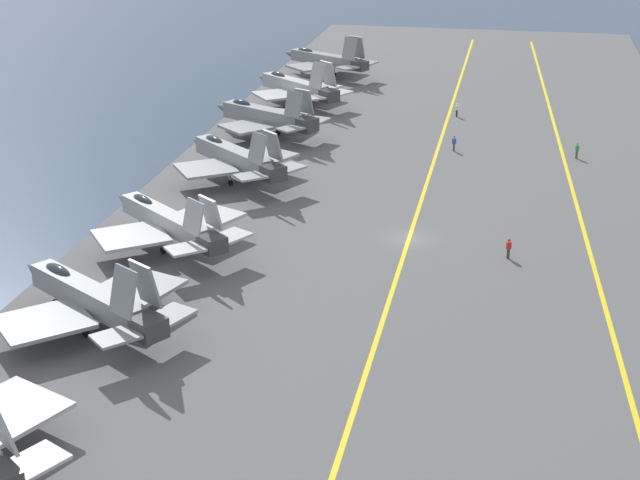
# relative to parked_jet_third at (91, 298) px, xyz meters

# --- Properties ---
(ground_plane) EXTENTS (2000.00, 2000.00, 0.00)m
(ground_plane) POSITION_rel_parked_jet_third_xyz_m (21.30, -19.70, -2.69)
(ground_plane) COLOR navy
(carrier_deck) EXTENTS (214.94, 54.86, 0.40)m
(carrier_deck) POSITION_rel_parked_jet_third_xyz_m (21.30, -19.70, -2.49)
(carrier_deck) COLOR #565659
(carrier_deck) RESTS_ON ground
(deck_stripe_foul_line) EXTENTS (193.20, 10.41, 0.01)m
(deck_stripe_foul_line) POSITION_rel_parked_jet_third_xyz_m (21.30, -34.79, -2.29)
(deck_stripe_foul_line) COLOR yellow
(deck_stripe_foul_line) RESTS_ON carrier_deck
(deck_stripe_centerline) EXTENTS (193.45, 0.36, 0.01)m
(deck_stripe_centerline) POSITION_rel_parked_jet_third_xyz_m (21.30, -19.70, -2.29)
(deck_stripe_centerline) COLOR yellow
(deck_stripe_centerline) RESTS_ON carrier_deck
(parked_jet_third) EXTENTS (13.73, 15.46, 6.32)m
(parked_jet_third) POSITION_rel_parked_jet_third_xyz_m (0.00, 0.00, 0.00)
(parked_jet_third) COLOR gray
(parked_jet_third) RESTS_ON carrier_deck
(parked_jet_fourth) EXTENTS (13.61, 14.80, 5.80)m
(parked_jet_fourth) POSITION_rel_parked_jet_third_xyz_m (15.05, -0.23, 0.09)
(parked_jet_fourth) COLOR #A8AAAF
(parked_jet_fourth) RESTS_ON carrier_deck
(parked_jet_fifth) EXTENTS (13.57, 14.59, 6.29)m
(parked_jet_fifth) POSITION_rel_parked_jet_third_xyz_m (33.27, -0.79, 0.27)
(parked_jet_fifth) COLOR gray
(parked_jet_fifth) RESTS_ON carrier_deck
(parked_jet_sixth) EXTENTS (12.32, 15.09, 6.19)m
(parked_jet_sixth) POSITION_rel_parked_jet_third_xyz_m (50.16, 0.49, 0.12)
(parked_jet_sixth) COLOR gray
(parked_jet_sixth) RESTS_ON carrier_deck
(parked_jet_seventh) EXTENTS (13.32, 14.91, 6.39)m
(parked_jet_seventh) POSITION_rel_parked_jet_third_xyz_m (66.05, 0.38, 0.03)
(parked_jet_seventh) COLOR #A8AAAF
(parked_jet_seventh) RESTS_ON carrier_deck
(parked_jet_eighth) EXTENTS (12.93, 15.45, 6.52)m
(parked_jet_eighth) POSITION_rel_parked_jet_third_xyz_m (82.93, -0.19, 0.28)
(parked_jet_eighth) COLOR gray
(parked_jet_eighth) RESTS_ON carrier_deck
(crew_blue_vest) EXTENTS (0.45, 0.45, 1.73)m
(crew_blue_vest) POSITION_rel_parked_jet_third_xyz_m (48.45, -21.50, -1.34)
(crew_blue_vest) COLOR #4C473D
(crew_blue_vest) RESTS_ON carrier_deck
(crew_green_vest) EXTENTS (0.34, 0.43, 1.74)m
(crew_green_vest) POSITION_rel_parked_jet_third_xyz_m (48.26, -34.73, -1.34)
(crew_green_vest) COLOR #4C473D
(crew_green_vest) RESTS_ON carrier_deck
(crew_red_vest) EXTENTS (0.38, 0.45, 1.72)m
(crew_red_vest) POSITION_rel_parked_jet_third_xyz_m (18.47, -28.14, -1.35)
(crew_red_vest) COLOR #383328
(crew_red_vest) RESTS_ON carrier_deck
(crew_white_vest) EXTENTS (0.39, 0.45, 1.71)m
(crew_white_vest) POSITION_rel_parked_jet_third_xyz_m (63.67, -20.72, -1.35)
(crew_white_vest) COLOR #232328
(crew_white_vest) RESTS_ON carrier_deck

